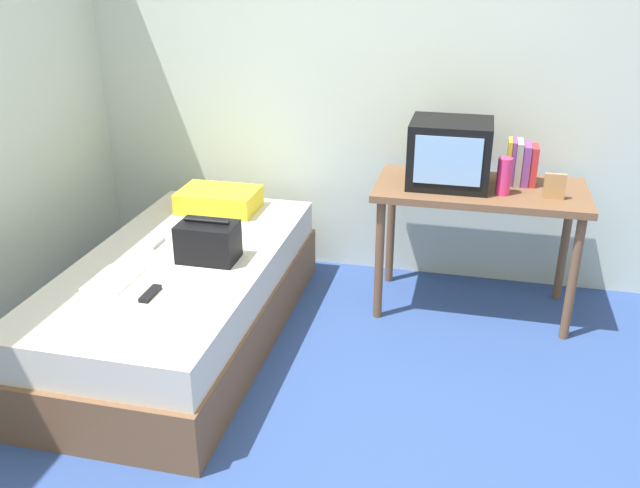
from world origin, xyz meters
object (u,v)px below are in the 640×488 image
Objects in this scene: pillow at (219,200)px; handbag at (208,242)px; water_bottle at (504,176)px; desk at (479,203)px; picture_frame at (555,186)px; magazine at (113,279)px; bed at (182,299)px; tv at (450,153)px; remote_dark at (150,294)px; remote_silver at (156,243)px; book_row at (521,163)px.

handbag is (0.21, -0.71, 0.04)m from pillow.
desk is at bearing 136.69° from water_bottle.
picture_frame is 0.48× the size of magazine.
desk reaches higher than bed.
tv is 0.58m from picture_frame.
bed is at bearing -162.32° from picture_frame.
magazine is at bearing -121.45° from bed.
remote_dark is 1.08× the size of remote_silver.
handbag is (0.17, 0.01, 0.35)m from bed.
water_bottle is at bearing 15.31° from remote_silver.
pillow is 0.61m from remote_silver.
remote_silver is (-0.36, 0.11, -0.09)m from handbag.
remote_silver is at bearing -158.38° from tv.
book_row reaches higher than pillow.
remote_dark is at bearing -146.41° from water_bottle.
magazine is 0.27m from remote_dark.
book_row is at bearing 27.78° from handbag.
pillow is 1.58× the size of handbag.
magazine is (-1.92, -1.15, -0.38)m from book_row.
pillow is at bearing 176.64° from water_bottle.
desk is 1.87m from remote_dark.
book_row is at bearing 126.77° from picture_frame.
remote_silver is (-0.24, 0.55, 0.00)m from remote_dark.
picture_frame is 0.96× the size of remote_silver.
tv is at bearing -164.89° from book_row.
handbag is at bearing 75.03° from remote_dark.
picture_frame reaches higher than pillow.
picture_frame is 1.83m from handbag.
magazine reaches higher than bed.
pillow is (-1.77, -0.11, -0.32)m from book_row.
tv is at bearing 34.24° from magazine.
bed is at bearing -154.53° from desk.
desk is 0.32m from book_row.
pillow is (-1.37, -0.01, -0.39)m from tv.
pillow is (-1.93, 0.11, -0.27)m from picture_frame.
book_row reaches higher than desk.
picture_frame is (1.89, 0.60, 0.59)m from bed.
picture_frame is (0.26, -0.01, -0.03)m from water_bottle.
book_row reaches higher than water_bottle.
handbag is (-1.34, -0.71, -0.07)m from desk.
desk is at bearing 162.26° from picture_frame.
handbag reaches higher than bed.
remote_dark is at bearing -143.04° from book_row.
picture_frame is (0.37, -0.12, 0.17)m from desk.
bed is 12.82× the size of remote_dark.
magazine is 0.44m from remote_silver.
tv reaches higher than magazine.
tv is 1.69m from remote_silver.
remote_dark is (-1.28, -1.15, -0.44)m from tv.
bed is at bearing -159.30° from water_bottle.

